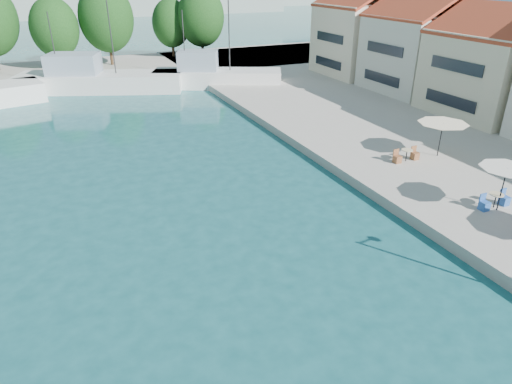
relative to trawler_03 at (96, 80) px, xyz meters
name	(u,v)px	position (x,y,z in m)	size (l,w,h in m)	color
quay_right	(497,129)	(26.69, -27.14, -0.77)	(32.00, 92.00, 0.60)	#A9A299
quay_far	(59,73)	(-3.31, 9.86, -0.77)	(90.00, 16.00, 0.60)	#A9A299
building_04	(497,59)	(28.69, -24.14, 3.95)	(9.00, 8.80, 9.20)	beige
building_05	(419,41)	(28.69, -15.14, 4.19)	(8.40, 8.80, 9.70)	beige
building_06	(363,29)	(28.69, -6.14, 4.43)	(9.00, 8.80, 10.20)	beige
trawler_03	(96,80)	(0.00, 0.00, 0.00)	(17.19, 10.05, 10.20)	silver
trawler_04	(214,77)	(11.83, -3.35, 0.00)	(13.79, 8.97, 10.20)	silver
tree_05	(54,28)	(-2.85, 10.98, 4.26)	(5.53, 5.53, 8.19)	#3F2B19
tree_06	(106,18)	(3.19, 11.14, 5.14)	(6.56, 6.56, 9.71)	#3F2B19
tree_07	(171,23)	(11.94, 14.07, 3.89)	(5.11, 5.11, 7.56)	#3F2B19
tree_08	(201,17)	(15.39, 11.48, 4.80)	(6.16, 6.16, 9.12)	#3F2B19
umbrella_white	(506,173)	(14.95, -36.99, 1.55)	(2.61, 2.61, 2.27)	black
umbrella_cream	(443,127)	(17.67, -30.09, 1.48)	(3.13, 3.13, 2.20)	black
cafe_table_02	(495,202)	(15.02, -36.74, -0.18)	(1.82, 0.70, 0.76)	black
cafe_table_03	(406,157)	(15.19, -29.97, -0.18)	(1.82, 0.70, 0.76)	black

